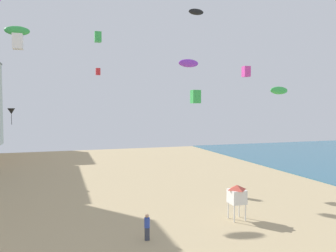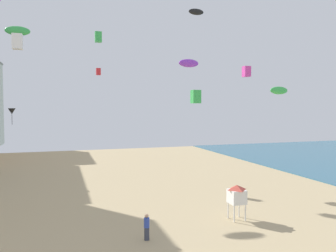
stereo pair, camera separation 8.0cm
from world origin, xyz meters
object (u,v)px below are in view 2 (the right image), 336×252
Objects in this scene: kite_red_box at (98,72)px; kite_purple_parafoil_3 at (189,63)px; lifeguard_stand at (237,195)px; kite_magenta_box at (246,72)px; kite_green_box at (196,97)px; kite_green_parafoil at (279,90)px; kite_green_box_2 at (98,37)px; kite_flyer at (147,225)px; kite_black_parafoil at (196,12)px; kite_black_delta at (12,111)px; kite_white_box at (17,42)px; kite_green_parafoil_2 at (18,31)px.

kite_purple_parafoil_3 reaches higher than kite_red_box.
lifeguard_stand is 23.42m from kite_red_box.
kite_magenta_box is 1.43× the size of kite_red_box.
kite_red_box is at bearing 139.92° from kite_green_box.
kite_green_box_2 reaches higher than kite_green_parafoil.
kite_flyer is 18.21m from kite_purple_parafoil_3.
lifeguard_stand is at bearing -97.76° from kite_green_box.
kite_magenta_box is 11.64m from kite_black_parafoil.
kite_black_delta is 23.06m from kite_white_box.
kite_green_parafoil_2 is at bearing -171.70° from kite_green_box_2.
kite_black_parafoil reaches higher than kite_black_delta.
kite_magenta_box is (14.74, 13.11, 11.27)m from kite_flyer.
kite_green_parafoil is 16.90m from kite_white_box.
lifeguard_stand is 13.86m from kite_green_box.
kite_red_box reaches higher than lifeguard_stand.
kite_white_box is (-16.72, 0.60, 2.45)m from kite_green_parafoil.
lifeguard_stand is at bearing -91.16° from kite_purple_parafoil_3.
kite_purple_parafoil_3 reaches higher than lifeguard_stand.
kite_white_box is at bearing -83.83° from kite_green_parafoil_2.
kite_green_parafoil is 1.67× the size of kite_white_box.
kite_green_parafoil is at bearing -111.91° from kite_magenta_box.
kite_flyer is at bearing -138.35° from kite_magenta_box.
lifeguard_stand is at bearing -76.16° from kite_black_parafoil.
kite_white_box is at bearing -109.08° from kite_green_box_2.
kite_black_parafoil is at bearing -65.75° from kite_red_box.
kite_green_box_2 is (-0.70, 19.48, 15.33)m from kite_flyer.
kite_purple_parafoil_3 is 6.47m from kite_black_parafoil.
kite_magenta_box is 0.55× the size of kite_purple_parafoil_3.
kite_purple_parafoil_3 reaches higher than kite_green_parafoil.
kite_green_box_2 is at bearing 8.30° from kite_green_parafoil_2.
kite_magenta_box is 0.47× the size of kite_green_parafoil_2.
kite_green_box is 21.70m from kite_black_delta.
kite_purple_parafoil_3 reaches higher than kite_magenta_box.
kite_red_box is at bearing -13.27° from kite_black_delta.
kite_green_box is (1.57, 11.54, 7.51)m from lifeguard_stand.
kite_green_box is at bearing 78.65° from lifeguard_stand.
kite_green_parafoil is 22.84m from kite_green_box_2.
kite_black_parafoil is (14.97, -11.69, 0.05)m from kite_green_parafoil_2.
kite_green_box is at bearing 37.85° from kite_white_box.
kite_magenta_box is 1.00× the size of kite_green_box_2.
kite_green_box_2 is (-7.86, 17.80, 14.41)m from lifeguard_stand.
kite_red_box is 23.32m from kite_green_parafoil.
kite_flyer is 17.95m from kite_green_box.
lifeguard_stand is 2.20× the size of kite_magenta_box.
kite_black_parafoil is at bearing 69.28° from kite_flyer.
lifeguard_stand is 3.05× the size of kite_white_box.
kite_red_box reaches higher than kite_black_delta.
kite_white_box is at bearing 177.94° from kite_green_parafoil.
kite_green_box is 1.68× the size of kite_white_box.
kite_black_parafoil reaches higher than kite_purple_parafoil_3.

